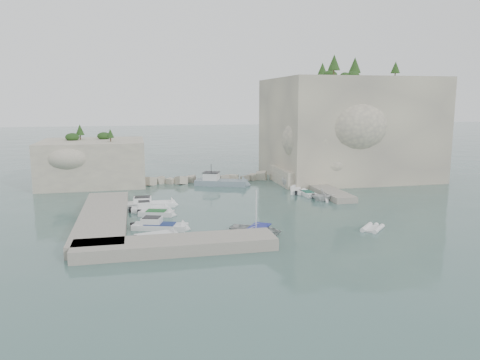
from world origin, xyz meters
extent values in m
plane|color=#41615C|center=(0.00, 0.00, 0.00)|extent=(400.00, 400.00, 0.00)
cube|color=beige|center=(23.00, 23.00, 8.50)|extent=(26.00, 22.00, 17.00)
cube|color=beige|center=(13.00, 18.00, 1.25)|extent=(8.00, 10.00, 2.50)
cube|color=beige|center=(-20.00, 25.00, 3.50)|extent=(16.00, 14.00, 7.00)
cube|color=#9E9689|center=(-17.00, -1.00, 0.55)|extent=(5.00, 24.00, 1.10)
cube|color=#9E9689|center=(-10.00, -12.50, 0.55)|extent=(18.00, 4.00, 1.10)
cube|color=#9E9689|center=(13.50, 10.00, 0.40)|extent=(3.00, 16.00, 0.80)
cube|color=beige|center=(-1.00, 22.00, 0.70)|extent=(28.00, 3.00, 1.40)
imported|color=silver|center=(-1.63, -8.72, 0.00)|extent=(6.58, 6.17, 1.11)
imported|color=silver|center=(11.16, 4.58, 0.00)|extent=(3.75, 3.33, 1.81)
imported|color=white|center=(10.80, 13.82, 0.00)|extent=(5.27, 3.78, 1.91)
cylinder|color=white|center=(-1.63, -8.72, 2.66)|extent=(0.10, 0.10, 4.20)
cone|color=#1E4219|center=(18.00, 18.00, 19.27)|extent=(1.96, 1.96, 2.45)
cone|color=#1E4219|center=(26.00, 27.00, 19.60)|extent=(2.24, 2.24, 2.80)
cone|color=#1E4219|center=(30.00, 20.00, 18.82)|extent=(1.57, 1.57, 1.96)
cone|color=#1E4219|center=(21.00, 30.00, 19.08)|extent=(1.79, 1.79, 2.24)
cone|color=#1E4219|center=(-22.00, 27.00, 8.62)|extent=(1.40, 1.40, 1.75)
cone|color=#1E4219|center=(-17.00, 22.00, 8.30)|extent=(1.12, 1.12, 1.40)
camera|label=1|loc=(-13.22, -53.08, 13.40)|focal=35.00mm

